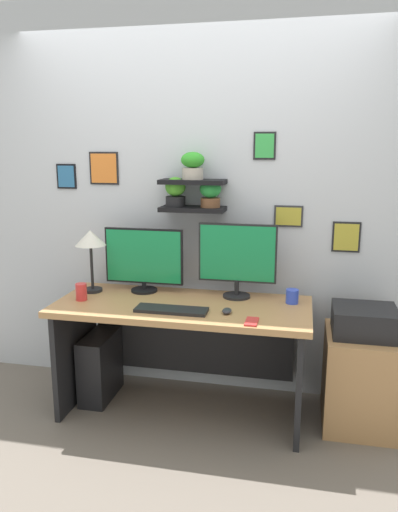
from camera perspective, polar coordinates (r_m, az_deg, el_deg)
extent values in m
plane|color=#70665B|center=(3.46, -1.88, -17.39)|extent=(8.00, 8.00, 0.00)
cube|color=silver|center=(3.45, -0.27, 6.27)|extent=(4.40, 0.04, 2.70)
cube|color=black|center=(3.33, -0.71, 5.44)|extent=(0.44, 0.20, 0.03)
cube|color=black|center=(3.32, -0.72, 8.56)|extent=(0.44, 0.20, 0.03)
cylinder|color=black|center=(3.36, -2.73, 6.32)|extent=(0.13, 0.13, 0.07)
ellipsoid|color=green|center=(3.35, -2.74, 7.99)|extent=(0.14, 0.14, 0.13)
cylinder|color=#B2A899|center=(3.31, -0.73, 9.47)|extent=(0.14, 0.14, 0.08)
ellipsoid|color=green|center=(3.31, -0.73, 11.03)|extent=(0.16, 0.16, 0.10)
cylinder|color=brown|center=(3.31, 1.32, 6.18)|extent=(0.13, 0.13, 0.06)
ellipsoid|color=green|center=(3.30, 1.33, 7.75)|extent=(0.14, 0.14, 0.12)
cube|color=#2D2D33|center=(3.36, 10.28, 4.54)|extent=(0.19, 0.02, 0.14)
cube|color=gold|center=(3.35, 10.27, 4.52)|extent=(0.17, 0.00, 0.12)
cube|color=black|center=(3.34, 7.58, 12.49)|extent=(0.15, 0.02, 0.18)
cube|color=green|center=(3.33, 7.57, 12.49)|extent=(0.12, 0.00, 0.15)
cube|color=black|center=(3.74, -15.01, 8.86)|extent=(0.15, 0.02, 0.18)
cube|color=teal|center=(3.73, -15.08, 8.85)|extent=(0.12, 0.00, 0.15)
cube|color=black|center=(3.61, -10.88, 9.91)|extent=(0.21, 0.02, 0.23)
cube|color=orange|center=(3.60, -10.93, 9.90)|extent=(0.19, 0.00, 0.20)
cube|color=black|center=(3.40, 6.79, 1.95)|extent=(0.15, 0.02, 0.15)
cube|color=#4C4C56|center=(3.39, 6.77, 1.92)|extent=(0.13, 0.00, 0.12)
cube|color=black|center=(3.39, 16.61, 2.12)|extent=(0.18, 0.02, 0.20)
cube|color=gold|center=(3.38, 16.62, 2.09)|extent=(0.16, 0.00, 0.18)
cube|color=tan|center=(3.16, -1.97, -5.85)|extent=(1.62, 0.68, 0.04)
cube|color=black|center=(3.54, -13.99, -10.64)|extent=(0.04, 0.62, 0.71)
cube|color=black|center=(3.22, 11.50, -12.98)|extent=(0.04, 0.62, 0.71)
cube|color=black|center=(3.55, -0.75, -9.55)|extent=(1.42, 0.02, 0.50)
cylinder|color=black|center=(3.43, -6.33, -3.94)|extent=(0.18, 0.18, 0.02)
cylinder|color=black|center=(3.42, -6.34, -3.38)|extent=(0.03, 0.03, 0.05)
cube|color=black|center=(3.38, -6.37, -0.01)|extent=(0.54, 0.02, 0.38)
cube|color=#198C4C|center=(3.37, -6.44, -0.05)|extent=(0.52, 0.00, 0.36)
cylinder|color=black|center=(3.29, 4.34, -4.61)|extent=(0.18, 0.18, 0.02)
cylinder|color=black|center=(3.27, 4.36, -3.64)|extent=(0.03, 0.03, 0.10)
cube|color=black|center=(3.23, 4.45, 0.34)|extent=(0.51, 0.02, 0.39)
cube|color=#198C4C|center=(3.21, 4.42, 0.30)|extent=(0.49, 0.00, 0.36)
cube|color=black|center=(3.01, -3.20, -6.21)|extent=(0.44, 0.14, 0.02)
ellipsoid|color=#2D2D33|center=(2.98, 3.23, -6.33)|extent=(0.06, 0.09, 0.03)
cylinder|color=black|center=(3.48, -12.14, -3.85)|extent=(0.13, 0.13, 0.02)
cylinder|color=black|center=(3.44, -12.26, -1.27)|extent=(0.02, 0.02, 0.30)
cone|color=silver|center=(3.40, -12.42, 2.06)|extent=(0.21, 0.21, 0.10)
cube|color=red|center=(2.84, 6.09, -7.53)|extent=(0.07, 0.14, 0.01)
cylinder|color=blue|center=(3.20, 10.69, -4.59)|extent=(0.08, 0.08, 0.09)
cylinder|color=red|center=(3.30, -13.42, -4.05)|extent=(0.07, 0.07, 0.11)
cube|color=tan|center=(3.35, 18.06, -13.35)|extent=(0.44, 0.50, 0.60)
cube|color=black|center=(3.20, 18.52, -7.13)|extent=(0.38, 0.34, 0.17)
cube|color=black|center=(3.59, -11.31, -12.35)|extent=(0.18, 0.40, 0.46)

